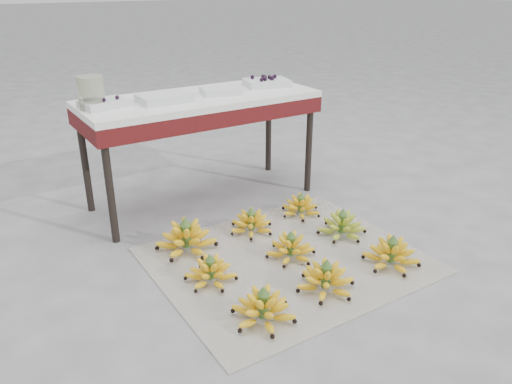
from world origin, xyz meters
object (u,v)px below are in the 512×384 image
bunch_front_right (391,254)px  tray_far_right (267,82)px  bunch_back_center (251,223)px  vendor_table (200,109)px  bunch_back_left (186,239)px  bunch_mid_left (211,272)px  bunch_front_center (326,280)px  bunch_front_left (263,309)px  tray_left (164,98)px  newspaper_mat (287,260)px  tray_right (221,91)px  glass_jar (91,92)px  tray_far_left (104,103)px  bunch_mid_right (342,226)px  bunch_mid_center (291,248)px  bunch_back_right (301,207)px

bunch_front_right → tray_far_right: 1.36m
bunch_back_center → vendor_table: 0.75m
vendor_table → bunch_back_left: bearing=-125.1°
bunch_mid_left → vendor_table: (0.40, 0.84, 0.53)m
bunch_front_center → bunch_mid_left: 0.52m
bunch_front_left → tray_left: 1.33m
bunch_front_right → newspaper_mat: bearing=146.9°
tray_right → glass_jar: glass_jar is taller
bunch_front_center → tray_far_left: 1.45m
bunch_mid_left → tray_far_right: (0.88, 0.87, 0.63)m
bunch_front_left → tray_right: (0.48, 1.18, 0.61)m
bunch_mid_right → vendor_table: vendor_table is taller
bunch_mid_left → tray_far_right: size_ratio=0.98×
bunch_mid_center → bunch_back_right: bunch_mid_center is taller
bunch_mid_right → bunch_back_left: 0.83m
newspaper_mat → bunch_back_center: bunch_back_center is taller
tray_far_left → bunch_back_center: bearing=-44.6°
newspaper_mat → bunch_front_left: (-0.36, -0.33, 0.06)m
vendor_table → glass_jar: 0.63m
tray_right → glass_jar: bearing=176.3°
bunch_mid_center → bunch_mid_right: size_ratio=1.11×
bunch_front_left → bunch_back_center: 0.77m
bunch_mid_center → tray_far_right: size_ratio=1.00×
bunch_front_right → bunch_back_left: 1.01m
bunch_mid_left → tray_far_right: tray_far_right is taller
bunch_mid_center → tray_far_left: (-0.58, 0.89, 0.62)m
tray_left → tray_far_right: (0.71, 0.06, 0.00)m
bunch_back_center → glass_jar: size_ratio=1.86×
tray_left → glass_jar: glass_jar is taller
bunch_front_center → tray_far_right: bearing=90.2°
vendor_table → tray_far_right: tray_far_right is taller
newspaper_mat → tray_right: 1.09m
bunch_front_right → bunch_front_left: bearing=-173.2°
vendor_table → glass_jar: bearing=177.8°
bunch_front_center → bunch_mid_center: (0.04, 0.31, -0.00)m
vendor_table → tray_far_right: (0.48, 0.02, 0.10)m
bunch_mid_right → bunch_back_left: (-0.77, 0.31, 0.01)m
bunch_front_right → bunch_mid_center: bunch_front_right is taller
vendor_table → tray_left: tray_left is taller
bunch_mid_left → tray_far_left: tray_far_left is taller
vendor_table → glass_jar: glass_jar is taller
bunch_front_right → glass_jar: 1.71m
bunch_front_left → glass_jar: 1.43m
newspaper_mat → tray_left: (-0.24, 0.84, 0.68)m
newspaper_mat → bunch_front_center: bearing=-92.4°
bunch_back_right → bunch_back_left: bearing=-161.6°
bunch_mid_left → bunch_mid_right: bearing=-17.2°
bunch_front_left → bunch_mid_center: bearing=31.9°
bunch_back_center → tray_far_right: bearing=72.1°
bunch_back_right → tray_left: 0.99m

